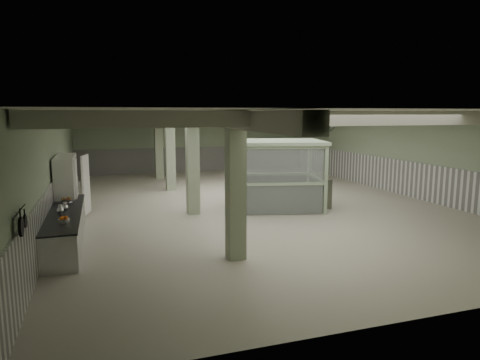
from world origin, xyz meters
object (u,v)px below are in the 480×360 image
object	(u,v)px
walkin_cooler	(68,189)
guard_booth	(279,162)
prep_counter	(66,227)
filing_cabinet	(324,193)

from	to	relation	value
walkin_cooler	guard_booth	xyz separation A→B (m)	(7.40, -0.21, 0.66)
prep_counter	filing_cabinet	bearing A→B (deg)	11.50
prep_counter	walkin_cooler	distance (m)	2.69
guard_booth	filing_cabinet	distance (m)	2.07
walkin_cooler	guard_booth	distance (m)	7.43
filing_cabinet	prep_counter	bearing A→B (deg)	-166.86
prep_counter	walkin_cooler	world-z (taller)	walkin_cooler
prep_counter	filing_cabinet	distance (m)	9.11
prep_counter	guard_booth	size ratio (longest dim) A/B	1.33
prep_counter	walkin_cooler	xyz separation A→B (m)	(-0.08, 2.62, 0.61)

